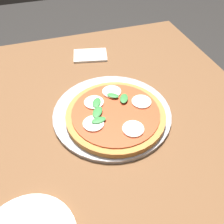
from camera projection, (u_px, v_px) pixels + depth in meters
ground_plane at (90, 216)px, 1.24m from camera, size 6.00×6.00×0.00m
dining_table at (77, 140)px, 0.80m from camera, size 1.16×1.03×0.73m
serving_tray at (112, 113)px, 0.74m from camera, size 0.36×0.36×0.01m
pizza at (115, 115)px, 0.71m from camera, size 0.29×0.29×0.03m
napkin at (90, 55)px, 0.97m from camera, size 0.15×0.12×0.01m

